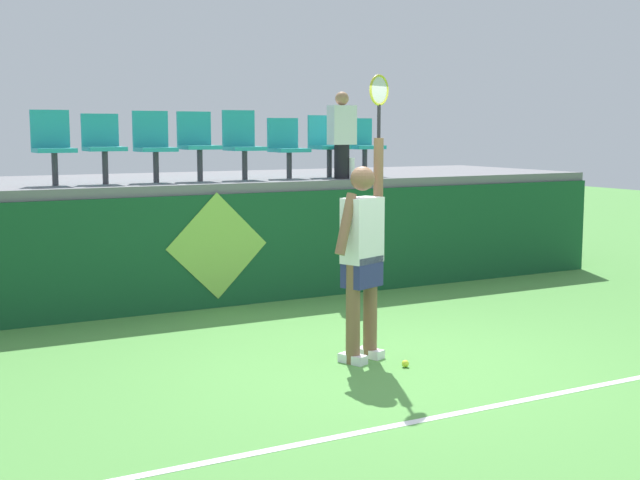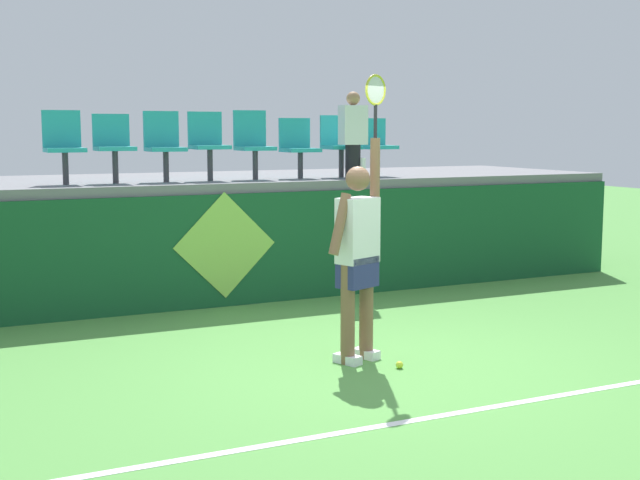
% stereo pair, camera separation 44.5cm
% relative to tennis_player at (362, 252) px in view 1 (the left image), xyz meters
% --- Properties ---
extents(ground_plane, '(40.00, 40.00, 0.00)m').
position_rel_tennis_player_xyz_m(ground_plane, '(0.09, -0.21, -1.01)').
color(ground_plane, '#519342').
extents(court_back_wall, '(11.07, 0.20, 1.35)m').
position_rel_tennis_player_xyz_m(court_back_wall, '(0.09, 2.91, -0.33)').
color(court_back_wall, '#144C28').
rests_on(court_back_wall, ground_plane).
extents(spectator_platform, '(11.07, 2.98, 0.12)m').
position_rel_tennis_player_xyz_m(spectator_platform, '(0.09, 4.35, 0.40)').
color(spectator_platform, slate).
rests_on(spectator_platform, court_back_wall).
extents(court_baseline_stripe, '(9.96, 0.08, 0.01)m').
position_rel_tennis_player_xyz_m(court_baseline_stripe, '(0.09, -1.62, -1.00)').
color(court_baseline_stripe, white).
rests_on(court_baseline_stripe, ground_plane).
extents(tennis_player, '(0.72, 0.38, 2.60)m').
position_rel_tennis_player_xyz_m(tennis_player, '(0.00, 0.00, 0.00)').
color(tennis_player, white).
rests_on(tennis_player, ground_plane).
extents(tennis_ball, '(0.07, 0.07, 0.07)m').
position_rel_tennis_player_xyz_m(tennis_ball, '(0.22, -0.39, -0.97)').
color(tennis_ball, '#D1E533').
rests_on(tennis_ball, ground_plane).
extents(water_bottle, '(0.08, 0.08, 0.27)m').
position_rel_tennis_player_xyz_m(water_bottle, '(1.71, 3.07, 0.60)').
color(water_bottle, white).
rests_on(water_bottle, spectator_platform).
extents(stadium_chair_0, '(0.44, 0.42, 0.86)m').
position_rel_tennis_player_xyz_m(stadium_chair_0, '(-1.99, 3.58, 0.94)').
color(stadium_chair_0, '#38383D').
rests_on(stadium_chair_0, spectator_platform).
extents(stadium_chair_1, '(0.44, 0.42, 0.83)m').
position_rel_tennis_player_xyz_m(stadium_chair_1, '(-1.42, 3.57, 0.94)').
color(stadium_chair_1, '#38383D').
rests_on(stadium_chair_1, spectator_platform).
extents(stadium_chair_2, '(0.44, 0.42, 0.86)m').
position_rel_tennis_player_xyz_m(stadium_chair_2, '(-0.80, 3.58, 0.94)').
color(stadium_chair_2, '#38383D').
rests_on(stadium_chair_2, spectator_platform).
extents(stadium_chair_3, '(0.44, 0.42, 0.86)m').
position_rel_tennis_player_xyz_m(stadium_chair_3, '(-0.24, 3.57, 0.95)').
color(stadium_chair_3, '#38383D').
rests_on(stadium_chair_3, spectator_platform).
extents(stadium_chair_4, '(0.44, 0.42, 0.88)m').
position_rel_tennis_player_xyz_m(stadium_chair_4, '(0.37, 3.58, 0.95)').
color(stadium_chair_4, '#38383D').
rests_on(stadium_chair_4, spectator_platform).
extents(stadium_chair_5, '(0.44, 0.42, 0.79)m').
position_rel_tennis_player_xyz_m(stadium_chair_5, '(1.00, 3.57, 0.90)').
color(stadium_chair_5, '#38383D').
rests_on(stadium_chair_5, spectator_platform).
extents(stadium_chair_6, '(0.44, 0.42, 0.83)m').
position_rel_tennis_player_xyz_m(stadium_chair_6, '(1.60, 3.57, 0.93)').
color(stadium_chair_6, '#38383D').
rests_on(stadium_chair_6, spectator_platform).
extents(stadium_chair_7, '(0.44, 0.42, 0.79)m').
position_rel_tennis_player_xyz_m(stadium_chair_7, '(2.16, 3.57, 0.92)').
color(stadium_chair_7, '#38383D').
rests_on(stadium_chair_7, spectator_platform).
extents(spectator_0, '(0.34, 0.20, 1.13)m').
position_rel_tennis_player_xyz_m(spectator_0, '(1.60, 3.16, 1.05)').
color(spectator_0, black).
rests_on(spectator_0, spectator_platform).
extents(wall_signage_mount, '(1.27, 0.01, 1.38)m').
position_rel_tennis_player_xyz_m(wall_signage_mount, '(-0.30, 2.81, -1.01)').
color(wall_signage_mount, '#144C28').
rests_on(wall_signage_mount, ground_plane).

